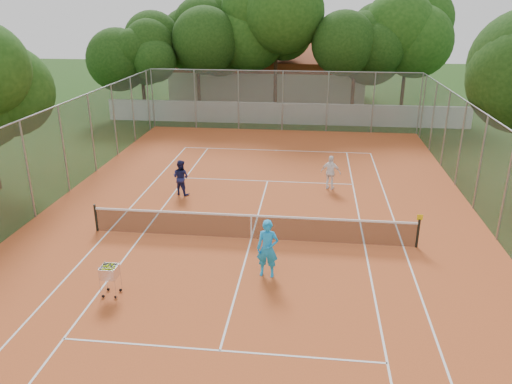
# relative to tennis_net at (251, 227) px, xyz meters

# --- Properties ---
(ground) EXTENTS (120.00, 120.00, 0.00)m
(ground) POSITION_rel_tennis_net_xyz_m (0.00, 0.00, -0.51)
(ground) COLOR #18340E
(ground) RESTS_ON ground
(court_pad) EXTENTS (18.00, 34.00, 0.02)m
(court_pad) POSITION_rel_tennis_net_xyz_m (0.00, 0.00, -0.50)
(court_pad) COLOR #BC5224
(court_pad) RESTS_ON ground
(court_lines) EXTENTS (10.98, 23.78, 0.01)m
(court_lines) POSITION_rel_tennis_net_xyz_m (0.00, 0.00, -0.49)
(court_lines) COLOR white
(court_lines) RESTS_ON court_pad
(tennis_net) EXTENTS (11.88, 0.10, 0.98)m
(tennis_net) POSITION_rel_tennis_net_xyz_m (0.00, 0.00, 0.00)
(tennis_net) COLOR black
(tennis_net) RESTS_ON court_pad
(perimeter_fence) EXTENTS (18.00, 34.00, 4.00)m
(perimeter_fence) POSITION_rel_tennis_net_xyz_m (0.00, 0.00, 1.49)
(perimeter_fence) COLOR slate
(perimeter_fence) RESTS_ON ground
(boundary_wall) EXTENTS (26.00, 0.30, 1.50)m
(boundary_wall) POSITION_rel_tennis_net_xyz_m (0.00, 19.00, 0.24)
(boundary_wall) COLOR silver
(boundary_wall) RESTS_ON ground
(clubhouse) EXTENTS (16.40, 9.00, 4.40)m
(clubhouse) POSITION_rel_tennis_net_xyz_m (-2.00, 29.00, 1.69)
(clubhouse) COLOR beige
(clubhouse) RESTS_ON ground
(tropical_trees) EXTENTS (29.00, 19.00, 10.00)m
(tropical_trees) POSITION_rel_tennis_net_xyz_m (0.00, 22.00, 4.49)
(tropical_trees) COLOR black
(tropical_trees) RESTS_ON ground
(player_near) EXTENTS (0.73, 0.51, 1.89)m
(player_near) POSITION_rel_tennis_net_xyz_m (0.84, -2.56, 0.46)
(player_near) COLOR #1B9CEA
(player_near) RESTS_ON court_pad
(player_far_left) EXTENTS (0.94, 0.83, 1.62)m
(player_far_left) POSITION_rel_tennis_net_xyz_m (-3.72, 4.19, 0.32)
(player_far_left) COLOR navy
(player_far_left) RESTS_ON court_pad
(player_far_right) EXTENTS (1.01, 0.63, 1.61)m
(player_far_right) POSITION_rel_tennis_net_xyz_m (3.01, 5.68, 0.32)
(player_far_right) COLOR white
(player_far_right) RESTS_ON court_pad
(ball_hopper) EXTENTS (0.51, 0.51, 1.05)m
(ball_hopper) POSITION_rel_tennis_net_xyz_m (-3.66, -4.24, 0.03)
(ball_hopper) COLOR silver
(ball_hopper) RESTS_ON court_pad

